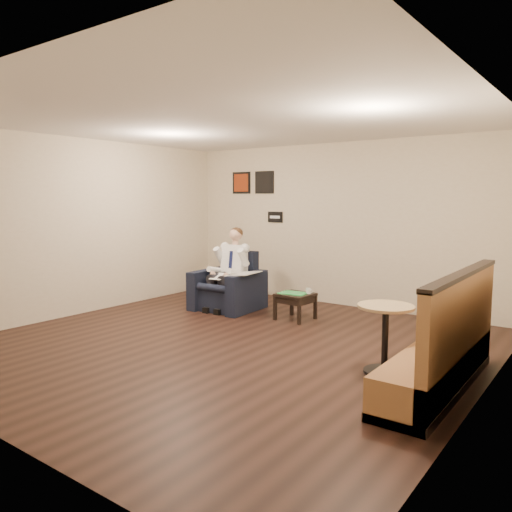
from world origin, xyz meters
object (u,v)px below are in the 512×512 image
Objects in this scene: seated_man at (223,272)px; smartphone at (303,292)px; green_folder at (293,293)px; banquette at (438,331)px; armchair at (228,281)px; side_table at (295,306)px; cafe_table at (385,339)px; coffee_mug at (308,291)px.

smartphone is at bearing 9.97° from seated_man.
banquette is at bearing -30.52° from green_folder.
seated_man is at bearing -173.24° from green_folder.
banquette is (2.53, -1.70, 0.17)m from smartphone.
armchair is 1.97× the size of side_table.
seated_man is at bearing -90.00° from armchair.
green_folder is (1.28, 0.03, -0.06)m from armchair.
banquette is (2.61, -1.54, 0.16)m from green_folder.
cafe_table is at bearing -26.11° from smartphone.
side_table is at bearing 4.41° from seated_man.
cafe_table is (2.01, -1.44, 0.17)m from side_table.
banquette is at bearing -24.18° from armchair.
banquette reaches higher than armchair.
smartphone is (1.35, 0.31, -0.24)m from seated_man.
seated_man reaches higher than banquette.
coffee_mug is 0.04× the size of banquette.
coffee_mug is 0.68× the size of smartphone.
seated_man reaches higher than green_folder.
cafe_table reaches higher than side_table.
coffee_mug is at bearing 140.04° from cafe_table.
coffee_mug reaches higher than green_folder.
banquette reaches higher than cafe_table.
coffee_mug is at bearing 7.40° from seated_man.
smartphone is (0.05, 0.14, 0.21)m from side_table.
green_folder is at bearing -149.20° from coffee_mug.
banquette is (3.88, -1.39, -0.07)m from seated_man.
side_table is 3.93× the size of smartphone.
green_folder is at bearing -1.73° from armchair.
cafe_table reaches higher than smartphone.
side_table is 1.22× the size of green_folder.
seated_man is 10.29× the size of smartphone.
coffee_mug is 0.12× the size of cafe_table.
coffee_mug is at bearing 30.80° from side_table.
armchair reaches higher than coffee_mug.
side_table is (1.30, 0.17, -0.45)m from seated_man.
side_table is 0.67× the size of cafe_table.
green_folder is 2.48m from cafe_table.
side_table is 3.03m from banquette.
armchair is 4.17m from banquette.
side_table is 0.21m from green_folder.
green_folder is 3.21× the size of smartphone.
armchair reaches higher than green_folder.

